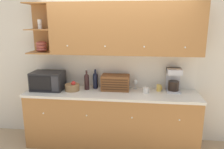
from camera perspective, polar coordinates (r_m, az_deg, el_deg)
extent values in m
plane|color=tan|center=(4.29, 0.35, -15.45)|extent=(24.00, 24.00, 0.00)
cube|color=beige|center=(3.85, 0.42, 1.90)|extent=(5.23, 0.06, 2.60)
cube|color=#A36B38|center=(3.81, -0.16, -11.71)|extent=(2.83, 0.62, 0.91)
cube|color=silver|center=(3.61, -0.20, -4.98)|extent=(2.85, 0.65, 0.04)
sphere|color=white|center=(3.72, -17.50, -9.64)|extent=(0.03, 0.03, 0.03)
sphere|color=white|center=(3.50, -6.66, -10.57)|extent=(0.03, 0.03, 0.03)
sphere|color=white|center=(3.41, 5.22, -11.17)|extent=(0.03, 0.03, 0.03)
sphere|color=white|center=(3.48, 17.20, -11.29)|extent=(0.03, 0.03, 0.03)
cube|color=silver|center=(3.83, 0.36, 1.19)|extent=(2.83, 0.01, 0.61)
cube|color=#A36B38|center=(3.54, 3.51, 11.83)|extent=(2.41, 0.36, 0.82)
cube|color=#A36B38|center=(4.05, -17.21, 11.49)|extent=(0.42, 0.02, 0.82)
cube|color=#A36B38|center=(3.92, -17.81, 5.55)|extent=(0.42, 0.36, 0.02)
cube|color=#A36B38|center=(3.89, -18.23, 11.11)|extent=(0.42, 0.36, 0.02)
cube|color=#A36B38|center=(3.90, -18.70, 17.19)|extent=(0.42, 0.36, 0.02)
sphere|color=white|center=(3.55, -11.61, 7.35)|extent=(0.03, 0.03, 0.03)
sphere|color=white|center=(3.41, -1.84, 7.37)|extent=(0.03, 0.03, 0.03)
sphere|color=white|center=(3.37, 8.43, 7.16)|extent=(0.03, 0.03, 0.03)
sphere|color=white|center=(3.44, 18.57, 6.74)|extent=(0.03, 0.03, 0.03)
ellipsoid|color=#9E473D|center=(3.92, -17.86, 6.28)|extent=(0.18, 0.18, 0.08)
ellipsoid|color=#9E473D|center=(3.91, -17.92, 7.00)|extent=(0.18, 0.18, 0.08)
ellipsoid|color=#9E473D|center=(3.90, -17.97, 7.72)|extent=(0.18, 0.18, 0.08)
cylinder|color=silver|center=(3.89, -18.28, 11.78)|extent=(0.07, 0.07, 0.08)
cylinder|color=silver|center=(3.89, -18.37, 12.94)|extent=(0.07, 0.07, 0.08)
cube|color=black|center=(3.87, -16.38, -1.56)|extent=(0.53, 0.36, 0.31)
cube|color=black|center=(3.73, -18.29, -2.27)|extent=(0.37, 0.01, 0.25)
cube|color=#2D2D33|center=(3.64, -14.74, -2.43)|extent=(0.12, 0.01, 0.25)
cylinder|color=#937047|center=(3.74, -10.38, -3.31)|extent=(0.24, 0.24, 0.11)
sphere|color=red|center=(3.70, -10.06, -2.26)|extent=(0.08, 0.08, 0.08)
cylinder|color=black|center=(3.75, -6.61, -2.21)|extent=(0.08, 0.08, 0.23)
sphere|color=black|center=(3.72, -6.66, -0.50)|extent=(0.08, 0.08, 0.08)
cylinder|color=black|center=(3.70, -6.68, 0.46)|extent=(0.03, 0.03, 0.08)
cylinder|color=black|center=(3.80, -4.37, -1.91)|extent=(0.08, 0.08, 0.23)
sphere|color=black|center=(3.78, -4.40, -0.21)|extent=(0.08, 0.08, 0.08)
cylinder|color=black|center=(3.76, -4.42, 0.74)|extent=(0.03, 0.03, 0.08)
cube|color=brown|center=(3.70, 0.90, -2.10)|extent=(0.47, 0.27, 0.26)
cube|color=#432713|center=(3.60, 0.67, -3.96)|extent=(0.43, 0.01, 0.02)
cube|color=#432713|center=(3.58, 0.67, -3.34)|extent=(0.43, 0.01, 0.02)
cube|color=#432713|center=(3.57, 0.67, -2.71)|extent=(0.43, 0.01, 0.02)
cube|color=#432713|center=(3.56, 0.68, -2.07)|extent=(0.43, 0.01, 0.02)
cube|color=#432713|center=(3.55, 0.68, -1.44)|extent=(0.43, 0.01, 0.02)
cylinder|color=silver|center=(3.81, 6.07, -3.71)|extent=(0.07, 0.07, 0.01)
cylinder|color=silver|center=(3.79, 6.09, -3.17)|extent=(0.01, 0.01, 0.07)
ellipsoid|color=silver|center=(3.77, 6.12, -1.96)|extent=(0.07, 0.07, 0.10)
cylinder|color=silver|center=(3.61, 8.79, -4.07)|extent=(0.09, 0.09, 0.09)
torus|color=silver|center=(3.61, 9.62, -4.07)|extent=(0.01, 0.06, 0.06)
cylinder|color=gold|center=(3.74, 12.14, -3.45)|extent=(0.08, 0.08, 0.11)
torus|color=gold|center=(3.74, 12.83, -3.44)|extent=(0.01, 0.07, 0.07)
cube|color=#B7B7BC|center=(3.77, 15.63, -4.12)|extent=(0.23, 0.24, 0.03)
cylinder|color=black|center=(3.73, 15.77, -2.84)|extent=(0.17, 0.17, 0.16)
cube|color=#B7B7BC|center=(3.81, 15.60, -1.10)|extent=(0.23, 0.05, 0.39)
cube|color=#B7B7BC|center=(3.69, 15.97, 0.82)|extent=(0.23, 0.24, 0.09)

